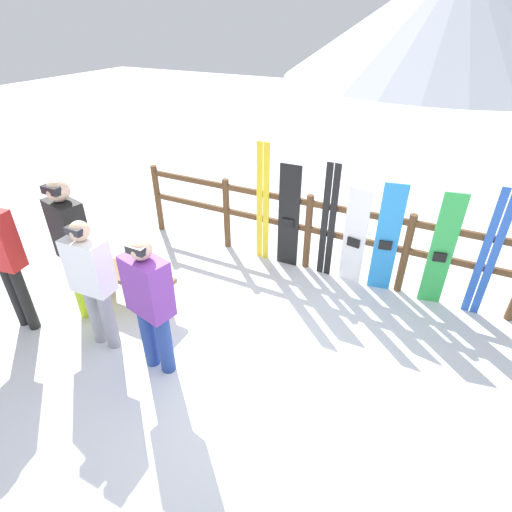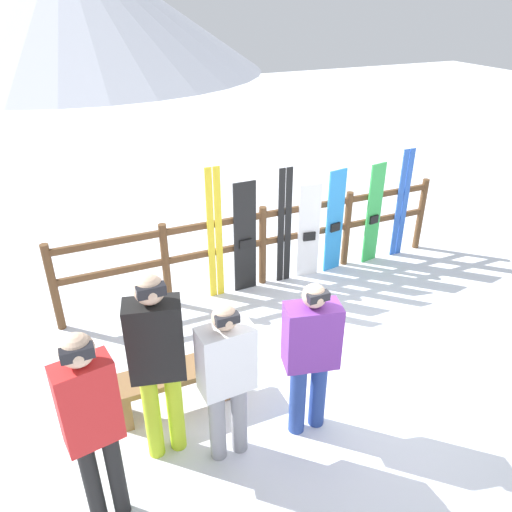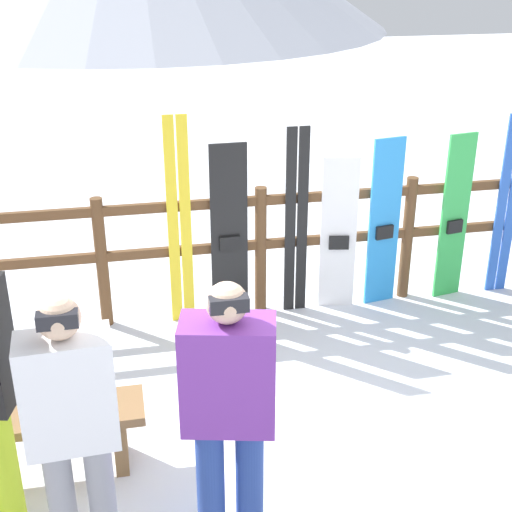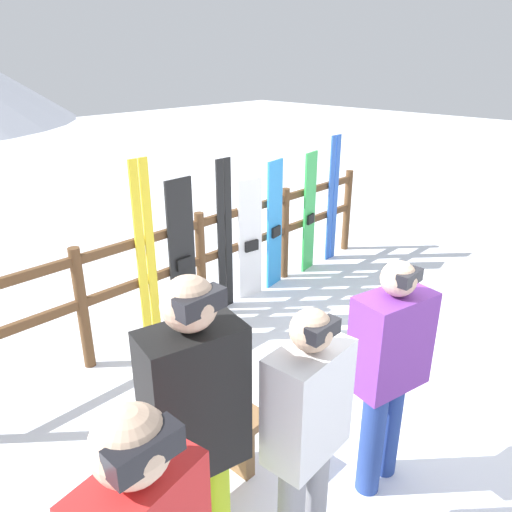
{
  "view_description": "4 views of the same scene",
  "coord_description": "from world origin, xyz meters",
  "px_view_note": "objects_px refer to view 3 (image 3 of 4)",
  "views": [
    {
      "loc": [
        1.59,
        -2.65,
        3.28
      ],
      "look_at": [
        -0.25,
        1.01,
        0.75
      ],
      "focal_mm": 28.0,
      "sensor_mm": 36.0,
      "label": 1
    },
    {
      "loc": [
        -2.5,
        -3.32,
        3.67
      ],
      "look_at": [
        -0.47,
        1.33,
        0.94
      ],
      "focal_mm": 35.0,
      "sensor_mm": 36.0,
      "label": 2
    },
    {
      "loc": [
        -1.15,
        -3.33,
        3.04
      ],
      "look_at": [
        -0.26,
        1.12,
        1.01
      ],
      "focal_mm": 50.0,
      "sensor_mm": 36.0,
      "label": 3
    },
    {
      "loc": [
        -3.07,
        -1.55,
        2.63
      ],
      "look_at": [
        -0.26,
        1.14,
        1.04
      ],
      "focal_mm": 35.0,
      "sensor_mm": 36.0,
      "label": 4
    }
  ],
  "objects_px": {
    "ski_pair_yellow": "(179,223)",
    "snowboard_white": "(338,235)",
    "snowboard_blue": "(384,224)",
    "snowboard_black_stripe": "(229,234)",
    "bench": "(37,429)",
    "ski_pair_black": "(296,222)",
    "person_purple": "(229,403)",
    "ski_pair_blue": "(507,206)",
    "snowboard_green": "(454,218)",
    "person_white": "(72,420)"
  },
  "relations": [
    {
      "from": "ski_pair_black",
      "to": "ski_pair_blue",
      "type": "distance_m",
      "value": 1.95
    },
    {
      "from": "person_purple",
      "to": "ski_pair_black",
      "type": "height_order",
      "value": "ski_pair_black"
    },
    {
      "from": "person_white",
      "to": "snowboard_black_stripe",
      "type": "bearing_deg",
      "value": 64.47
    },
    {
      "from": "person_purple",
      "to": "snowboard_blue",
      "type": "xyz_separation_m",
      "value": [
        1.79,
        2.5,
        -0.14
      ]
    },
    {
      "from": "ski_pair_yellow",
      "to": "snowboard_blue",
      "type": "distance_m",
      "value": 1.79
    },
    {
      "from": "person_white",
      "to": "snowboard_green",
      "type": "bearing_deg",
      "value": 37.72
    },
    {
      "from": "snowboard_green",
      "to": "ski_pair_blue",
      "type": "xyz_separation_m",
      "value": [
        0.5,
        0.0,
        0.08
      ]
    },
    {
      "from": "snowboard_blue",
      "to": "ski_pair_blue",
      "type": "relative_size",
      "value": 0.91
    },
    {
      "from": "snowboard_black_stripe",
      "to": "snowboard_white",
      "type": "bearing_deg",
      "value": -0.01
    },
    {
      "from": "person_purple",
      "to": "snowboard_black_stripe",
      "type": "height_order",
      "value": "person_purple"
    },
    {
      "from": "snowboard_white",
      "to": "person_purple",
      "type": "bearing_deg",
      "value": -118.78
    },
    {
      "from": "ski_pair_yellow",
      "to": "snowboard_white",
      "type": "bearing_deg",
      "value": -0.15
    },
    {
      "from": "bench",
      "to": "ski_pair_black",
      "type": "height_order",
      "value": "ski_pair_black"
    },
    {
      "from": "ski_pair_black",
      "to": "snowboard_blue",
      "type": "distance_m",
      "value": 0.8
    },
    {
      "from": "person_white",
      "to": "ski_pair_blue",
      "type": "xyz_separation_m",
      "value": [
        3.72,
        2.5,
        -0.06
      ]
    },
    {
      "from": "snowboard_green",
      "to": "ski_pair_black",
      "type": "bearing_deg",
      "value": 179.87
    },
    {
      "from": "snowboard_black_stripe",
      "to": "person_white",
      "type": "bearing_deg",
      "value": -115.53
    },
    {
      "from": "ski_pair_black",
      "to": "snowboard_blue",
      "type": "bearing_deg",
      "value": -0.24
    },
    {
      "from": "ski_pair_black",
      "to": "ski_pair_blue",
      "type": "bearing_deg",
      "value": 0.0
    },
    {
      "from": "snowboard_black_stripe",
      "to": "snowboard_green",
      "type": "height_order",
      "value": "snowboard_black_stripe"
    },
    {
      "from": "ski_pair_yellow",
      "to": "snowboard_green",
      "type": "relative_size",
      "value": 1.18
    },
    {
      "from": "person_purple",
      "to": "ski_pair_blue",
      "type": "xyz_separation_m",
      "value": [
        2.95,
        2.51,
        -0.06
      ]
    },
    {
      "from": "ski_pair_yellow",
      "to": "ski_pair_black",
      "type": "distance_m",
      "value": 0.99
    },
    {
      "from": "person_purple",
      "to": "ski_pair_yellow",
      "type": "height_order",
      "value": "ski_pair_yellow"
    },
    {
      "from": "snowboard_blue",
      "to": "snowboard_black_stripe",
      "type": "bearing_deg",
      "value": 180.0
    },
    {
      "from": "ski_pair_yellow",
      "to": "ski_pair_blue",
      "type": "xyz_separation_m",
      "value": [
        2.94,
        0.0,
        -0.06
      ]
    },
    {
      "from": "ski_pair_yellow",
      "to": "snowboard_blue",
      "type": "xyz_separation_m",
      "value": [
        1.78,
        -0.0,
        -0.14
      ]
    },
    {
      "from": "snowboard_blue",
      "to": "person_white",
      "type": "bearing_deg",
      "value": -135.79
    },
    {
      "from": "snowboard_black_stripe",
      "to": "snowboard_green",
      "type": "xyz_separation_m",
      "value": [
        2.03,
        -0.0,
        -0.01
      ]
    },
    {
      "from": "person_white",
      "to": "snowboard_blue",
      "type": "bearing_deg",
      "value": 44.21
    },
    {
      "from": "bench",
      "to": "snowboard_green",
      "type": "distance_m",
      "value": 3.95
    },
    {
      "from": "person_purple",
      "to": "person_white",
      "type": "distance_m",
      "value": 0.77
    },
    {
      "from": "person_purple",
      "to": "ski_pair_blue",
      "type": "distance_m",
      "value": 3.87
    },
    {
      "from": "snowboard_black_stripe",
      "to": "snowboard_blue",
      "type": "bearing_deg",
      "value": -0.0
    },
    {
      "from": "person_purple",
      "to": "ski_pair_black",
      "type": "bearing_deg",
      "value": 68.33
    },
    {
      "from": "person_purple",
      "to": "snowboard_black_stripe",
      "type": "xyz_separation_m",
      "value": [
        0.42,
        2.5,
        -0.12
      ]
    },
    {
      "from": "person_white",
      "to": "snowboard_white",
      "type": "xyz_separation_m",
      "value": [
        2.15,
        2.49,
        -0.21
      ]
    },
    {
      "from": "snowboard_blue",
      "to": "ski_pair_blue",
      "type": "distance_m",
      "value": 1.16
    },
    {
      "from": "person_white",
      "to": "snowboard_black_stripe",
      "type": "relative_size",
      "value": 1.01
    },
    {
      "from": "snowboard_white",
      "to": "snowboard_blue",
      "type": "height_order",
      "value": "snowboard_blue"
    },
    {
      "from": "snowboard_blue",
      "to": "ski_pair_yellow",
      "type": "bearing_deg",
      "value": 179.89
    },
    {
      "from": "ski_pair_yellow",
      "to": "person_purple",
      "type": "bearing_deg",
      "value": -90.11
    },
    {
      "from": "person_white",
      "to": "ski_pair_blue",
      "type": "distance_m",
      "value": 4.48
    },
    {
      "from": "snowboard_black_stripe",
      "to": "snowboard_green",
      "type": "distance_m",
      "value": 2.03
    },
    {
      "from": "bench",
      "to": "snowboard_black_stripe",
      "type": "bearing_deg",
      "value": 50.07
    },
    {
      "from": "snowboard_white",
      "to": "ski_pair_blue",
      "type": "height_order",
      "value": "ski_pair_blue"
    },
    {
      "from": "ski_pair_yellow",
      "to": "snowboard_black_stripe",
      "type": "bearing_deg",
      "value": -0.47
    },
    {
      "from": "bench",
      "to": "ski_pair_black",
      "type": "bearing_deg",
      "value": 40.68
    },
    {
      "from": "snowboard_white",
      "to": "snowboard_blue",
      "type": "relative_size",
      "value": 0.91
    },
    {
      "from": "bench",
      "to": "ski_pair_blue",
      "type": "distance_m",
      "value": 4.41
    }
  ]
}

